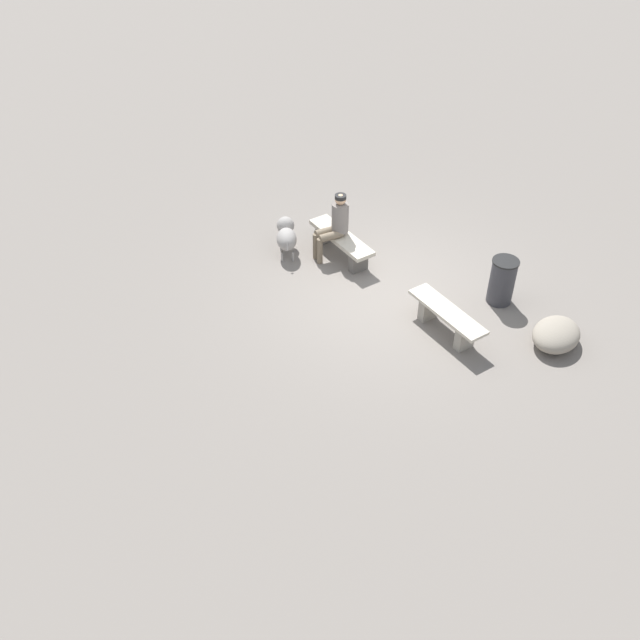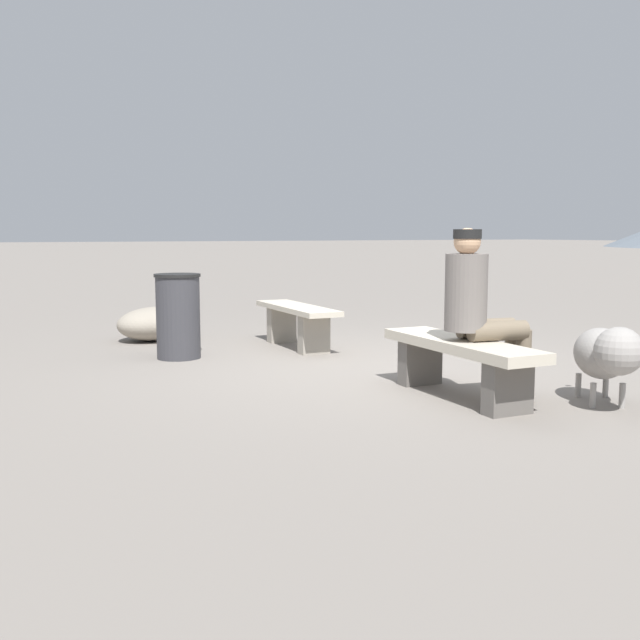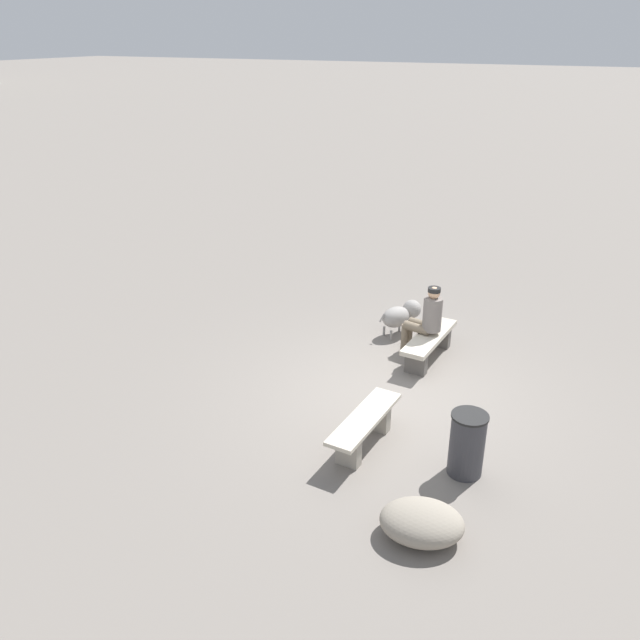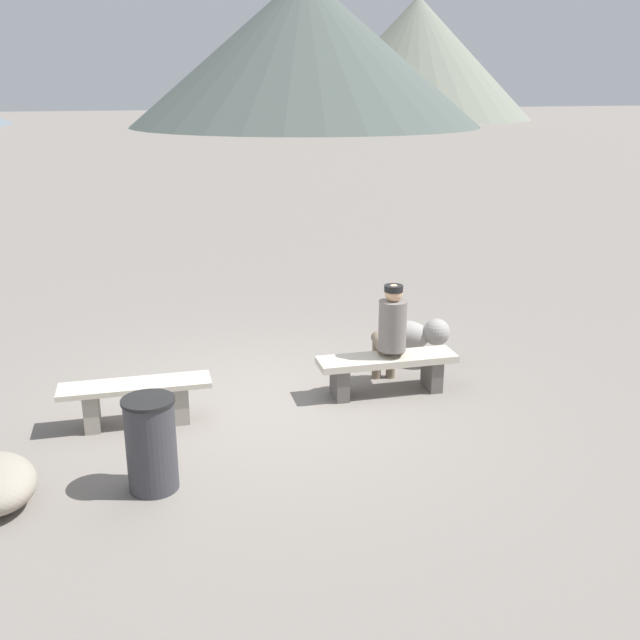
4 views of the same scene
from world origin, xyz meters
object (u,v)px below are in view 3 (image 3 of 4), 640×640
dog (401,315)px  trash_bin (467,444)px  bench_left (364,426)px  seated_person (427,317)px  boulder (422,522)px  bench_right (429,342)px

dog → trash_bin: size_ratio=0.95×
bench_left → seated_person: seated_person is taller
trash_bin → boulder: (-1.33, 0.15, -0.23)m
bench_right → boulder: size_ratio=1.74×
seated_person → trash_bin: 3.20m
dog → boulder: dog is taller
bench_left → boulder: bearing=-132.9°
trash_bin → boulder: trash_bin is taller
trash_bin → boulder: bearing=173.6°
bench_right → trash_bin: bearing=-150.5°
bench_left → seated_person: bearing=5.2°
trash_bin → bench_right: bearing=25.5°
bench_left → trash_bin: size_ratio=1.84×
bench_right → dog: size_ratio=2.00×
seated_person → trash_bin: seated_person is taller
bench_left → dog: bearing=15.5°
seated_person → trash_bin: bearing=-141.5°
bench_left → boulder: (-1.29, -1.21, -0.11)m
bench_right → boulder: (-4.10, -1.18, -0.12)m
dog → bench_left: bearing=-136.3°
bench_left → dog: dog is taller
dog → bench_right: bearing=-101.6°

